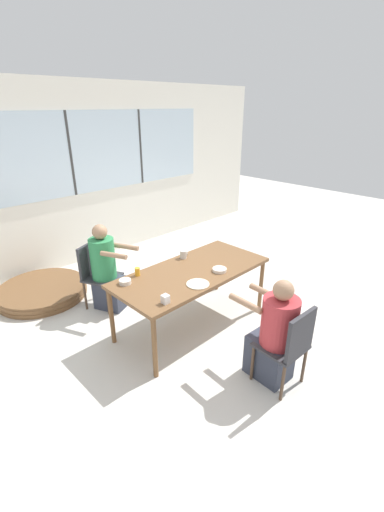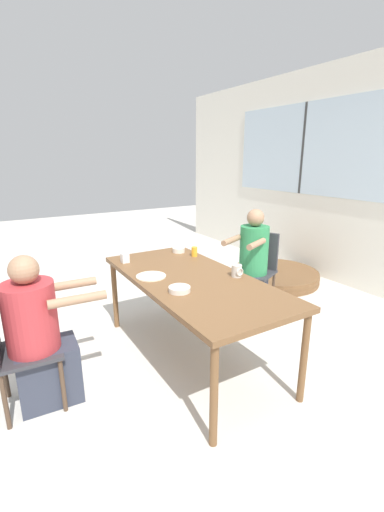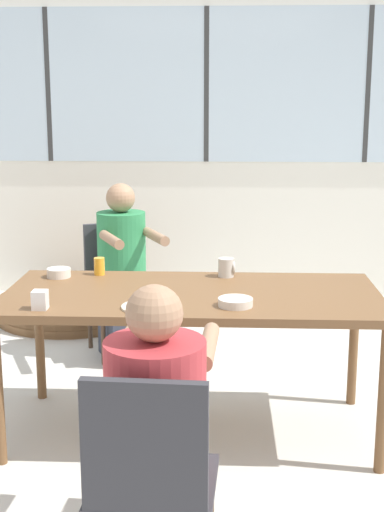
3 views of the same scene
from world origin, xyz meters
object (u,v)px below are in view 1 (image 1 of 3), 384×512
bowl_white_shallow (125,282)px  coffee_mug (183,254)px  chair_for_woman_green_shirt (290,343)px  chair_for_man_blue_shirt (96,270)px  folded_table_stack (42,291)px  person_man_blue_shirt (106,272)px  person_woman_green_shirt (274,336)px  milk_carton_small (165,299)px  bowl_cereal (219,270)px  juice_glass (137,272)px

bowl_white_shallow → coffee_mug: bearing=3.2°
chair_for_woman_green_shirt → chair_for_man_blue_shirt: size_ratio=1.00×
coffee_mug → folded_table_stack: (-1.18, 1.61, -0.70)m
person_man_blue_shirt → person_woman_green_shirt: bearing=76.1°
bowl_white_shallow → milk_carton_small: bearing=-85.0°
bowl_cereal → chair_for_man_blue_shirt: bearing=118.0°
chair_for_man_blue_shirt → person_woman_green_shirt: (0.49, -2.35, -0.02)m
chair_for_woman_green_shirt → person_woman_green_shirt: person_woman_green_shirt is taller
juice_glass → bowl_white_shallow: (-0.20, -0.06, -0.02)m
person_woman_green_shirt → bowl_white_shallow: size_ratio=8.57×
chair_for_man_blue_shirt → bowl_cereal: bearing=93.3°
coffee_mug → folded_table_stack: 2.12m
chair_for_man_blue_shirt → person_man_blue_shirt: size_ratio=0.75×
chair_for_woman_green_shirt → folded_table_stack: 3.41m
person_woman_green_shirt → bowl_cereal: (0.27, 0.92, 0.27)m
milk_carton_small → chair_for_woman_green_shirt: bearing=-59.6°
bowl_cereal → person_man_blue_shirt: bearing=118.3°
person_man_blue_shirt → chair_for_woman_green_shirt: bearing=75.1°
chair_for_woman_green_shirt → folded_table_stack: (-0.94, 3.25, -0.42)m
chair_for_man_blue_shirt → milk_carton_small: bearing=61.2°
chair_for_man_blue_shirt → juice_glass: bearing=68.2°
person_man_blue_shirt → milk_carton_small: (-0.18, -1.37, 0.26)m
chair_for_man_blue_shirt → bowl_white_shallow: size_ratio=6.75×
coffee_mug → milk_carton_small: size_ratio=1.16×
person_woman_green_shirt → person_man_blue_shirt: bearing=104.0°
bowl_white_shallow → folded_table_stack: bearing=100.1°
chair_for_woman_green_shirt → milk_carton_small: bearing=123.6°
juice_glass → chair_for_man_blue_shirt: bearing=92.9°
chair_for_man_blue_shirt → person_man_blue_shirt: 0.17m
person_woman_green_shirt → bowl_white_shallow: bearing=117.7°
bowl_cereal → folded_table_stack: bowl_cereal is taller
person_man_blue_shirt → juice_glass: size_ratio=12.25×
chair_for_woman_green_shirt → person_woman_green_shirt: (0.01, 0.17, -0.02)m
milk_carton_small → bowl_white_shallow: 0.59m
coffee_mug → folded_table_stack: bearing=126.1°
juice_glass → milk_carton_small: size_ratio=1.08×
person_woman_green_shirt → chair_for_man_blue_shirt: bearing=104.9°
bowl_cereal → folded_table_stack: size_ratio=0.13×
chair_for_man_blue_shirt → folded_table_stack: (-0.46, 0.73, -0.42)m
chair_for_woman_green_shirt → chair_for_man_blue_shirt: same height
chair_for_man_blue_shirt → folded_table_stack: size_ratio=0.71×
person_woman_green_shirt → coffee_mug: 1.52m
person_man_blue_shirt → chair_for_man_blue_shirt: bearing=-90.0°
bowl_cereal → folded_table_stack: bearing=119.4°
person_woman_green_shirt → coffee_mug: person_woman_green_shirt is taller
coffee_mug → juice_glass: (-0.68, 0.01, -0.00)m
chair_for_woman_green_shirt → bowl_white_shallow: (-0.64, 1.59, 0.25)m
folded_table_stack → bowl_cereal: bearing=-60.6°
chair_for_man_blue_shirt → person_woman_green_shirt: size_ratio=0.79×
milk_carton_small → bowl_white_shallow: (-0.05, 0.59, -0.02)m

